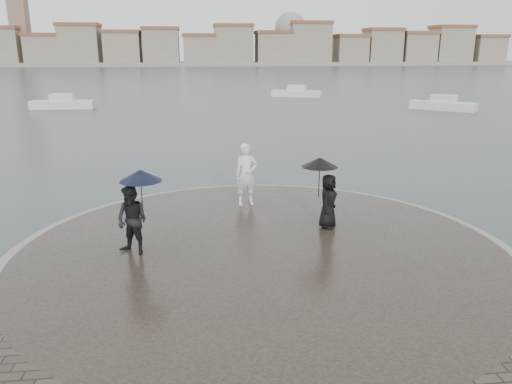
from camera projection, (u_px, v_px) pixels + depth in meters
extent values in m
plane|color=#2B3835|center=(287.00, 341.00, 9.03)|extent=(400.00, 400.00, 0.00)
cylinder|color=gray|center=(262.00, 256.00, 12.33)|extent=(12.50, 12.50, 0.32)
cylinder|color=#2D261E|center=(262.00, 256.00, 12.32)|extent=(11.90, 11.90, 0.36)
imported|color=silver|center=(246.00, 175.00, 15.53)|extent=(0.76, 0.54, 1.95)
imported|color=black|center=(132.00, 220.00, 11.80)|extent=(1.02, 0.96, 1.67)
cylinder|color=black|center=(142.00, 198.00, 11.78)|extent=(0.02, 0.02, 0.90)
cone|color=black|center=(140.00, 175.00, 11.63)|extent=(1.02, 1.02, 0.28)
imported|color=black|center=(328.00, 201.00, 13.59)|extent=(0.78, 0.87, 1.50)
cylinder|color=black|center=(319.00, 181.00, 13.50)|extent=(0.02, 0.02, 0.90)
cone|color=black|center=(320.00, 162.00, 13.36)|extent=(1.01, 1.01, 0.26)
cube|color=gray|center=(200.00, 64.00, 164.49)|extent=(260.00, 20.00, 1.20)
cube|color=gray|center=(4.00, 48.00, 153.50)|extent=(11.00, 10.00, 11.00)
cube|color=brown|center=(1.00, 28.00, 151.85)|extent=(11.60, 10.60, 1.00)
cube|color=gray|center=(45.00, 52.00, 155.13)|extent=(10.00, 10.00, 9.00)
cube|color=brown|center=(43.00, 35.00, 153.76)|extent=(10.60, 10.60, 1.00)
cube|color=gray|center=(81.00, 47.00, 155.96)|extent=(12.00, 10.00, 12.00)
cube|color=brown|center=(78.00, 25.00, 154.18)|extent=(12.60, 10.60, 1.00)
cube|color=gray|center=(123.00, 50.00, 157.71)|extent=(11.00, 10.00, 10.00)
cube|color=brown|center=(122.00, 32.00, 156.20)|extent=(11.60, 10.60, 1.00)
cube|color=gray|center=(162.00, 48.00, 158.93)|extent=(11.00, 10.00, 11.00)
cube|color=brown|center=(161.00, 28.00, 157.28)|extent=(11.60, 10.60, 1.00)
cube|color=gray|center=(199.00, 52.00, 160.56)|extent=(10.00, 10.00, 9.00)
cube|color=brown|center=(199.00, 35.00, 159.18)|extent=(10.60, 10.60, 1.00)
cube|color=gray|center=(233.00, 47.00, 161.39)|extent=(12.00, 10.00, 12.00)
cube|color=brown|center=(233.00, 26.00, 159.60)|extent=(12.60, 10.60, 1.00)
cube|color=gray|center=(273.00, 50.00, 163.13)|extent=(11.00, 10.00, 10.00)
cube|color=brown|center=(273.00, 32.00, 161.62)|extent=(11.60, 10.60, 1.00)
cube|color=gray|center=(309.00, 45.00, 164.08)|extent=(13.00, 10.00, 13.00)
cube|color=brown|center=(310.00, 23.00, 162.15)|extent=(13.60, 10.60, 1.00)
cube|color=gray|center=(350.00, 51.00, 166.21)|extent=(10.00, 10.00, 9.00)
cube|color=brown|center=(351.00, 36.00, 164.83)|extent=(10.60, 10.60, 1.00)
cube|color=gray|center=(382.00, 48.00, 167.18)|extent=(11.00, 10.00, 11.00)
cube|color=brown|center=(383.00, 30.00, 165.53)|extent=(11.60, 10.60, 1.00)
cube|color=gray|center=(416.00, 50.00, 168.67)|extent=(11.00, 10.00, 10.00)
cube|color=brown|center=(418.00, 33.00, 167.16)|extent=(11.60, 10.60, 1.00)
cube|color=gray|center=(450.00, 47.00, 169.75)|extent=(12.00, 10.00, 12.00)
cube|color=brown|center=(452.00, 27.00, 167.96)|extent=(12.60, 10.60, 1.00)
cube|color=gray|center=(485.00, 51.00, 171.63)|extent=(10.00, 10.00, 9.00)
cube|color=brown|center=(487.00, 36.00, 170.26)|extent=(10.60, 10.60, 1.00)
cube|color=#846654|center=(18.00, 13.00, 153.09)|extent=(5.00, 5.00, 32.00)
sphere|color=gray|center=(290.00, 28.00, 163.79)|extent=(10.00, 10.00, 10.00)
cube|color=beige|center=(63.00, 106.00, 44.59)|extent=(5.55, 1.78, 0.90)
cube|color=beige|center=(62.00, 99.00, 44.43)|extent=(2.04, 1.27, 0.90)
cube|color=beige|center=(443.00, 107.00, 43.56)|extent=(5.14, 4.89, 0.90)
cube|color=beige|center=(443.00, 100.00, 43.39)|extent=(2.29, 2.24, 0.90)
cube|color=beige|center=(296.00, 95.00, 55.75)|extent=(5.71, 3.45, 0.90)
cube|color=beige|center=(297.00, 89.00, 55.59)|extent=(2.30, 1.83, 0.90)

